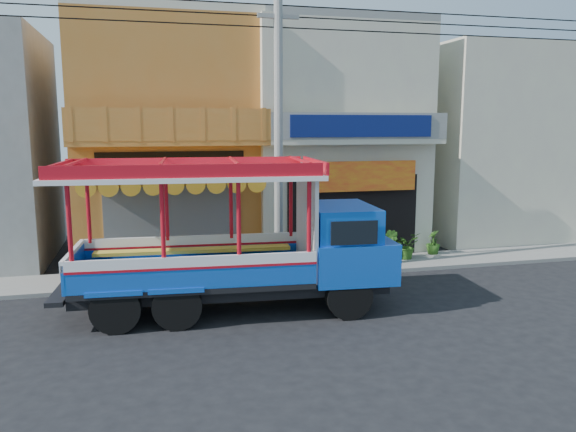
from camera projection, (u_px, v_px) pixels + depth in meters
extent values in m
plane|color=black|center=(348.00, 310.00, 14.06)|extent=(90.00, 90.00, 0.00)
cube|color=slate|center=(304.00, 269.00, 17.87)|extent=(30.00, 2.00, 0.12)
cube|color=#B96C29|center=(167.00, 141.00, 20.09)|extent=(6.00, 6.00, 8.00)
cube|color=#595B5E|center=(174.00, 227.00, 17.62)|extent=(4.20, 0.10, 2.60)
cube|color=gold|center=(173.00, 177.00, 16.66)|extent=(5.20, 1.50, 0.31)
cube|color=#B96C29|center=(171.00, 143.00, 16.88)|extent=(6.00, 0.70, 0.18)
cube|color=#B96C29|center=(171.00, 124.00, 16.50)|extent=(6.00, 0.12, 0.95)
cube|color=black|center=(171.00, 159.00, 17.27)|extent=(4.50, 0.04, 0.45)
cube|color=beige|center=(163.00, 22.00, 19.43)|extent=(6.00, 6.00, 0.24)
cube|color=beige|center=(326.00, 140.00, 21.55)|extent=(6.00, 6.00, 8.00)
cube|color=black|center=(353.00, 217.00, 19.06)|extent=(4.60, 0.12, 2.80)
cube|color=#F9A41A|center=(365.00, 176.00, 18.64)|extent=(3.60, 0.05, 1.00)
cube|color=beige|center=(358.00, 141.00, 18.34)|extent=(6.00, 0.70, 0.18)
cube|color=gray|center=(362.00, 126.00, 17.97)|extent=(6.00, 0.12, 0.85)
cube|color=navy|center=(363.00, 126.00, 17.90)|extent=(4.80, 0.06, 0.70)
cube|color=gray|center=(328.00, 29.00, 20.88)|extent=(6.00, 6.00, 0.24)
cube|color=beige|center=(267.00, 144.00, 17.81)|extent=(0.35, 0.30, 8.00)
cube|color=beige|center=(487.00, 144.00, 23.28)|extent=(6.00, 6.00, 7.60)
cylinder|color=gray|center=(278.00, 128.00, 16.24)|extent=(0.26, 0.26, 9.00)
cube|color=gray|center=(278.00, 16.00, 15.74)|extent=(1.20, 0.12, 0.12)
cylinder|color=black|center=(312.00, 29.00, 16.03)|extent=(28.00, 0.04, 0.04)
cylinder|color=black|center=(312.00, 18.00, 15.99)|extent=(28.00, 0.04, 0.04)
cylinder|color=black|center=(312.00, 7.00, 15.94)|extent=(28.00, 0.04, 0.04)
cylinder|color=black|center=(349.00, 296.00, 13.35)|extent=(1.14, 0.39, 1.12)
cylinder|color=black|center=(327.00, 273.00, 15.41)|extent=(1.14, 0.39, 1.12)
cylinder|color=black|center=(177.00, 306.00, 12.66)|extent=(1.14, 0.39, 1.12)
cylinder|color=black|center=(179.00, 280.00, 14.73)|extent=(1.14, 0.39, 1.12)
cylinder|color=black|center=(115.00, 309.00, 12.43)|extent=(1.14, 0.39, 1.12)
cylinder|color=black|center=(126.00, 283.00, 14.50)|extent=(1.14, 0.39, 1.12)
cube|color=black|center=(233.00, 285.00, 13.90)|extent=(7.63, 2.39, 0.31)
cube|color=blue|center=(346.00, 256.00, 14.30)|extent=(2.19, 2.60, 1.01)
cube|color=blue|center=(340.00, 222.00, 14.13)|extent=(1.73, 2.37, 0.84)
cube|color=black|center=(370.00, 223.00, 14.27)|extent=(0.21, 1.97, 0.61)
cube|color=black|center=(195.00, 278.00, 13.71)|extent=(5.70, 2.86, 0.13)
cube|color=blue|center=(195.00, 275.00, 12.50)|extent=(5.52, 0.50, 0.67)
cube|color=white|center=(195.00, 262.00, 12.45)|extent=(5.52, 0.51, 0.25)
cube|color=blue|center=(194.00, 252.00, 14.80)|extent=(5.52, 0.50, 0.67)
cube|color=white|center=(194.00, 240.00, 14.75)|extent=(5.52, 0.51, 0.25)
cylinder|color=red|center=(69.00, 224.00, 11.87)|extent=(0.11, 0.11, 1.79)
cylinder|color=red|center=(88.00, 208.00, 14.13)|extent=(0.11, 0.11, 1.79)
cube|color=white|center=(307.00, 224.00, 13.99)|extent=(0.26, 2.26, 2.51)
cube|color=white|center=(187.00, 175.00, 13.29)|extent=(6.39, 3.19, 0.11)
cube|color=red|center=(187.00, 167.00, 13.25)|extent=(6.16, 3.06, 0.29)
cube|color=black|center=(145.00, 279.00, 16.31)|extent=(0.57, 0.46, 0.09)
cube|color=#0D491A|center=(144.00, 263.00, 16.24)|extent=(0.57, 0.31, 0.83)
imported|color=#285317|center=(407.00, 246.00, 18.89)|extent=(0.97, 0.89, 0.90)
imported|color=#285317|center=(392.00, 245.00, 18.80)|extent=(0.65, 0.68, 0.96)
imported|color=#285317|center=(433.00, 242.00, 19.57)|extent=(0.59, 0.59, 0.85)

